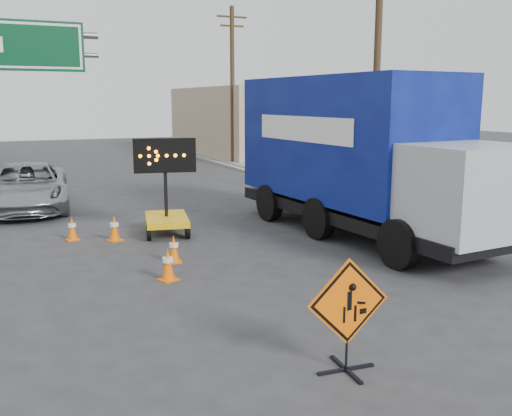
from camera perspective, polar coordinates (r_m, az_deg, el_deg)
ground at (r=9.53m, az=7.07°, el=-12.55°), size 100.00×100.00×0.00m
curb_right at (r=25.63m, az=3.54°, el=2.45°), size 0.40×60.00×0.12m
sidewalk_right at (r=26.77m, az=7.91°, el=2.76°), size 4.00×60.00×0.15m
building_right_far at (r=41.41m, az=1.03°, el=8.75°), size 10.00×14.00×4.60m
utility_pole_near at (r=21.54m, az=11.97°, el=13.00°), size 1.80×0.26×9.00m
utility_pole_far at (r=33.89m, az=-2.37°, el=12.33°), size 1.80×0.26×9.00m
construction_sign at (r=8.11m, az=9.16°, el=-10.26°), size 1.24×0.88×1.64m
arrow_board at (r=16.31m, az=-8.95°, el=-0.48°), size 1.70×2.10×2.72m
pickup_truck at (r=21.24m, az=-21.91°, el=1.98°), size 3.13×5.95×1.60m
box_truck at (r=16.20m, az=10.33°, el=4.34°), size 3.45×9.43×4.40m
cone_a at (r=12.20m, az=-8.80°, el=-5.56°), size 0.46×0.46×0.71m
cone_b at (r=13.51m, az=-8.22°, el=-4.05°), size 0.39×0.39×0.66m
cone_c at (r=15.86m, az=-13.98°, el=-1.96°), size 0.46×0.46×0.71m
cone_d at (r=16.25m, az=-17.91°, el=-1.96°), size 0.39×0.39×0.65m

